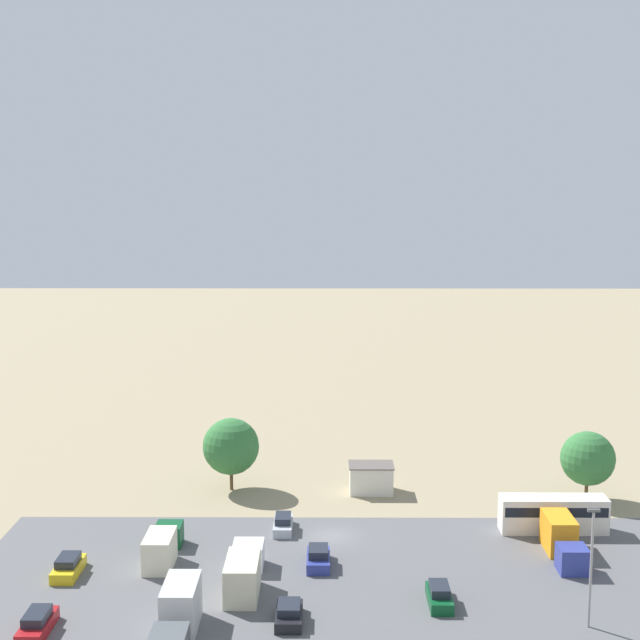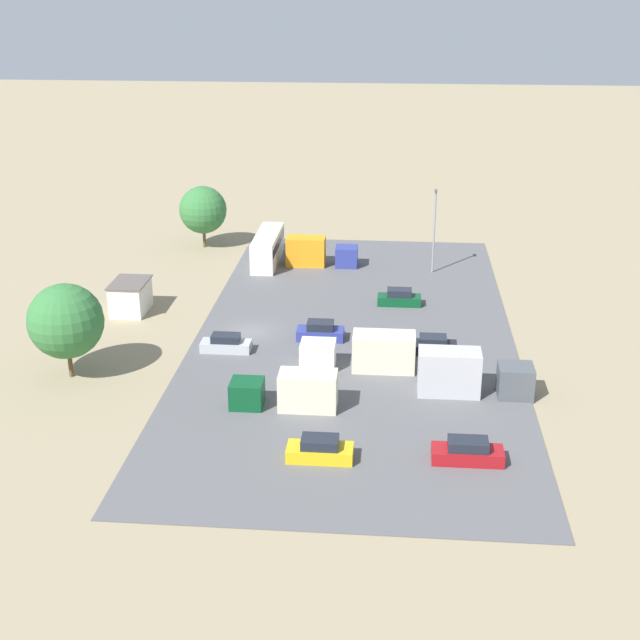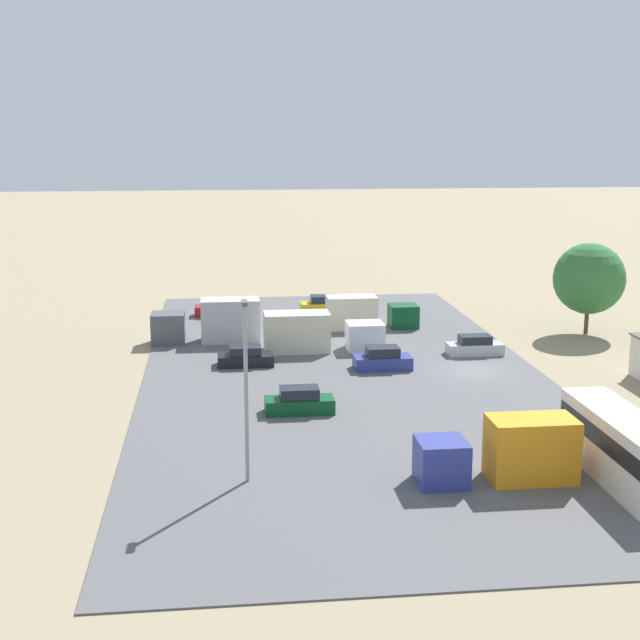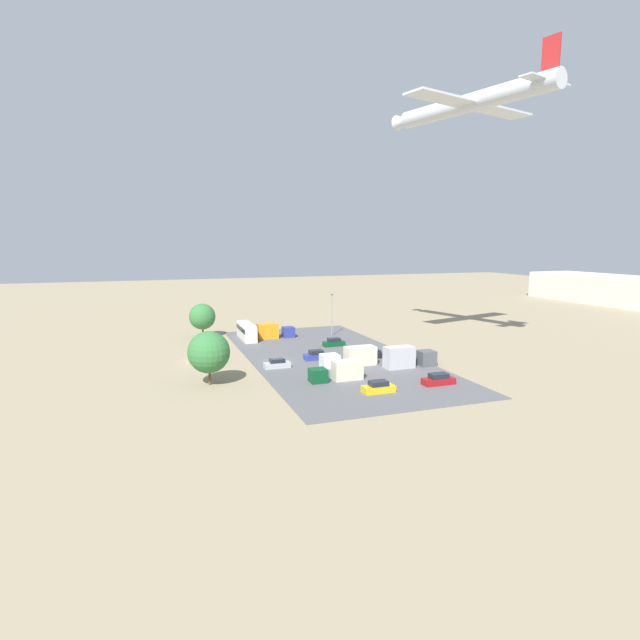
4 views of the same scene
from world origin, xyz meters
name	(u,v)px [view 1 (image 1 of 4)]	position (x,y,z in m)	size (l,w,h in m)	color
ground_plane	(332,537)	(0.00, 0.00, 0.00)	(400.00, 400.00, 0.00)	gray
parking_lot_surface	(333,582)	(0.00, 9.50, 0.04)	(61.40, 28.43, 0.08)	#565659
shed_building	(371,478)	(-4.26, -12.37, 1.53)	(4.79, 3.35, 3.05)	silver
bus	(553,513)	(-20.92, -1.40, 1.89)	(10.03, 2.53, 3.35)	silver
parked_car_0	(283,524)	(4.64, -1.41, 0.71)	(1.74, 4.31, 1.52)	#ADB2B7
parked_car_1	(318,558)	(1.23, 6.50, 0.77)	(1.99, 4.18, 1.66)	navy
parked_car_2	(37,624)	(21.74, 18.16, 0.76)	(1.86, 4.79, 1.63)	maroon
parked_car_3	(68,567)	(22.29, 8.31, 0.75)	(1.95, 4.47, 1.60)	gold
parked_car_4	(439,596)	(-8.29, 13.48, 0.75)	(1.76, 4.27, 1.61)	#0C4723
parked_car_5	(289,614)	(3.37, 16.42, 0.69)	(2.00, 4.12, 1.47)	black
parked_truck_0	(178,617)	(11.30, 18.81, 1.69)	(2.50, 8.83, 3.52)	#4C5156
parked_truck_1	(562,540)	(-20.29, 4.29, 1.54)	(2.42, 7.91, 3.18)	navy
parked_truck_2	(244,571)	(7.24, 10.72, 1.49)	(2.60, 9.43, 3.09)	silver
parked_truck_3	(162,546)	(14.85, 5.45, 1.39)	(2.36, 8.03, 2.87)	#0C4723
tree_near_shed	(231,446)	(10.75, -13.00, 4.82)	(6.06, 6.06, 7.86)	brown
tree_apron_mid	(588,458)	(-26.52, -9.86, 4.55)	(5.60, 5.60, 7.35)	brown
light_pole_lot_centre	(591,563)	(-18.91, 17.05, 5.08)	(0.90, 0.28, 9.14)	gray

